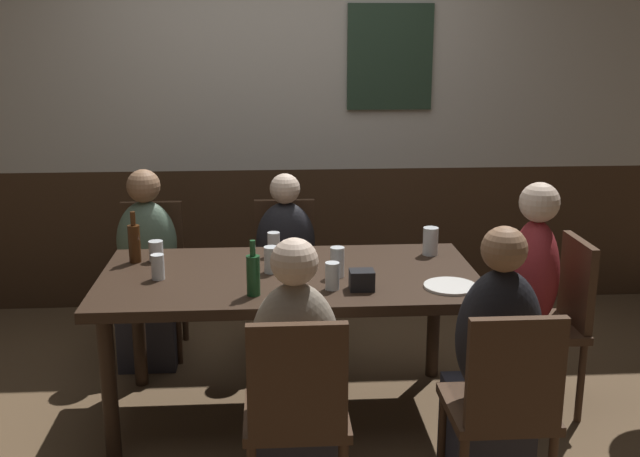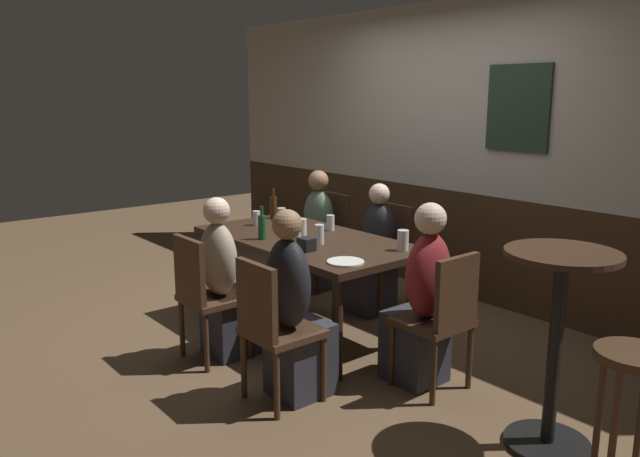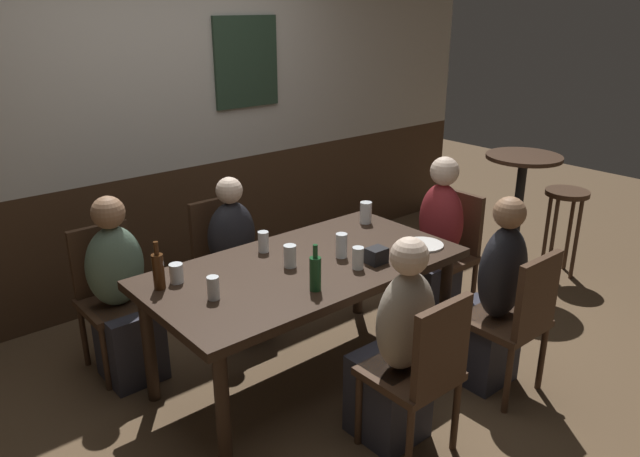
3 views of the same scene
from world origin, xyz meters
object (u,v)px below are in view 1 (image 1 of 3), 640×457
at_px(person_head_east, 522,316).
at_px(beer_glass_tall, 332,278).
at_px(chair_left_far, 152,269).
at_px(pint_glass_amber, 158,269).
at_px(tumbler_short, 271,261).
at_px(person_left_far, 148,283).
at_px(condiment_caddy, 362,280).
at_px(chair_mid_near, 297,409).
at_px(person_right_near, 492,386).
at_px(pint_glass_pale, 430,243).
at_px(dining_table, 289,289).
at_px(chair_right_near, 504,402).
at_px(highball_clear, 274,246).
at_px(beer_bottle_green, 253,274).
at_px(beer_glass_half, 337,263).
at_px(beer_bottle_brown, 134,242).
at_px(chair_head_east, 554,314).
at_px(tumbler_water, 156,252).
at_px(chair_mid_far, 285,266).
at_px(person_mid_near, 295,395).
at_px(person_mid_far, 286,283).
at_px(plate_white_large, 450,286).

distance_m(person_head_east, beer_glass_tall, 1.04).
xyz_separation_m(chair_left_far, person_head_east, (1.94, -0.88, -0.00)).
relative_size(chair_left_far, pint_glass_amber, 7.38).
relative_size(pint_glass_amber, tumbler_short, 0.94).
relative_size(person_left_far, condiment_caddy, 10.14).
bearing_deg(chair_mid_near, person_right_near, 11.59).
relative_size(person_right_near, pint_glass_pale, 8.06).
xyz_separation_m(dining_table, chair_left_far, (-0.79, 0.88, -0.17)).
bearing_deg(chair_right_near, condiment_caddy, 126.90).
relative_size(person_head_east, tumbler_short, 9.17).
xyz_separation_m(highball_clear, beer_bottle_green, (-0.09, -0.59, 0.04)).
distance_m(chair_right_near, person_right_near, 0.16).
height_order(chair_mid_near, beer_bottle_green, beer_bottle_green).
xyz_separation_m(pint_glass_amber, beer_glass_half, (0.84, -0.02, 0.01)).
bearing_deg(person_head_east, beer_bottle_brown, 172.94).
distance_m(person_head_east, pint_glass_pale, 0.58).
xyz_separation_m(chair_head_east, beer_bottle_green, (-1.48, -0.29, 0.34)).
bearing_deg(tumbler_water, person_right_near, -33.68).
distance_m(chair_mid_near, beer_bottle_brown, 1.40).
height_order(chair_head_east, chair_mid_far, same).
bearing_deg(person_mid_near, chair_head_east, 28.64).
relative_size(person_mid_near, tumbler_water, 10.90).
distance_m(person_head_east, person_mid_far, 1.36).
bearing_deg(highball_clear, tumbler_water, -175.28).
bearing_deg(highball_clear, chair_left_far, 140.98).
distance_m(chair_left_far, chair_mid_far, 0.79).
xyz_separation_m(chair_head_east, condiment_caddy, (-1.00, -0.25, 0.29)).
bearing_deg(person_left_far, chair_mid_far, 11.69).
distance_m(person_head_east, plate_white_large, 0.56).
distance_m(person_mid_far, beer_glass_half, 0.88).
xyz_separation_m(chair_head_east, person_head_east, (-0.16, 0.00, -0.00)).
bearing_deg(condiment_caddy, person_mid_near, -124.28).
xyz_separation_m(chair_left_far, tumbler_short, (0.71, -0.86, 0.30)).
bearing_deg(chair_mid_far, chair_right_near, -65.83).
bearing_deg(chair_right_near, beer_bottle_brown, 144.27).
xyz_separation_m(dining_table, person_right_near, (0.79, -0.72, -0.18)).
relative_size(person_left_far, beer_glass_half, 7.80).
relative_size(tumbler_short, pint_glass_pale, 0.89).
relative_size(dining_table, tumbler_short, 14.12).
xyz_separation_m(person_left_far, condiment_caddy, (1.11, -0.97, 0.32)).
height_order(dining_table, person_head_east, person_head_east).
bearing_deg(chair_left_far, tumbler_short, -50.54).
bearing_deg(person_mid_far, tumbler_water, -144.79).
bearing_deg(person_mid_far, tumbler_short, -96.97).
xyz_separation_m(person_mid_near, person_left_far, (-0.79, 1.43, -0.00)).
xyz_separation_m(person_left_far, tumbler_short, (0.71, -0.69, 0.33)).
height_order(dining_table, beer_bottle_green, beer_bottle_green).
relative_size(person_right_near, beer_bottle_brown, 4.47).
xyz_separation_m(person_left_far, pint_glass_amber, (0.18, -0.76, 0.32)).
bearing_deg(plate_white_large, chair_mid_near, -138.91).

